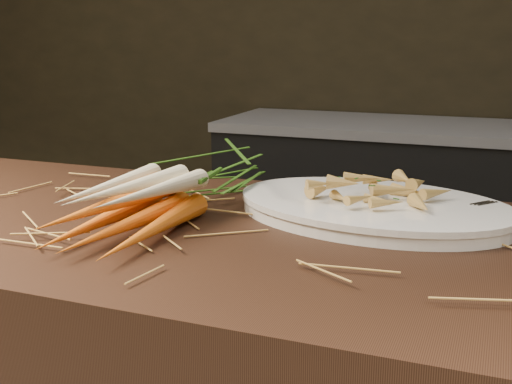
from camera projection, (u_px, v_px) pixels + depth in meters
back_counter at (425, 218)px, 2.84m from camera, size 1.82×0.62×0.84m
straw_bedding at (135, 212)px, 1.13m from camera, size 1.40×0.60×0.02m
root_veg_bunch at (184, 184)px, 1.16m from camera, size 0.21×0.58×0.11m
serving_platter at (372, 210)px, 1.13m from camera, size 0.53×0.39×0.03m
roasted_veg_heap at (373, 188)px, 1.12m from camera, size 0.26×0.21×0.05m
serving_fork at (472, 219)px, 1.02m from camera, size 0.13×0.15×0.00m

